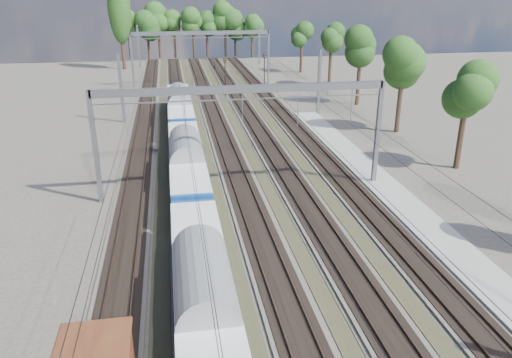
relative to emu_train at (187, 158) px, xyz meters
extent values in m
cube|color=#47423A|center=(-4.50, 12.58, -2.44)|extent=(3.00, 130.00, 0.15)
cube|color=black|center=(-4.50, 12.58, -2.35)|extent=(2.50, 130.00, 0.06)
cube|color=#473326|center=(-5.22, 12.58, -2.25)|extent=(0.08, 130.00, 0.14)
cube|color=#473326|center=(-3.78, 12.58, -2.25)|extent=(0.08, 130.00, 0.14)
cube|color=#47423A|center=(0.00, 12.58, -2.44)|extent=(3.00, 130.00, 0.15)
cube|color=black|center=(0.00, 12.58, -2.35)|extent=(2.50, 130.00, 0.06)
cube|color=#473326|center=(-0.72, 12.58, -2.25)|extent=(0.08, 130.00, 0.14)
cube|color=#473326|center=(0.72, 12.58, -2.25)|extent=(0.08, 130.00, 0.14)
cube|color=#47423A|center=(4.50, 12.58, -2.44)|extent=(3.00, 130.00, 0.15)
cube|color=black|center=(4.50, 12.58, -2.35)|extent=(2.50, 130.00, 0.06)
cube|color=#473326|center=(3.78, 12.58, -2.25)|extent=(0.08, 130.00, 0.14)
cube|color=#473326|center=(5.22, 12.58, -2.25)|extent=(0.08, 130.00, 0.14)
cube|color=#47423A|center=(9.00, 12.58, -2.44)|extent=(3.00, 130.00, 0.15)
cube|color=black|center=(9.00, 12.58, -2.35)|extent=(2.50, 130.00, 0.06)
cube|color=#473326|center=(8.28, 12.58, -2.25)|extent=(0.08, 130.00, 0.14)
cube|color=#473326|center=(9.72, 12.58, -2.25)|extent=(0.08, 130.00, 0.14)
cube|color=#47423A|center=(13.50, 12.58, -2.44)|extent=(3.00, 130.00, 0.15)
cube|color=black|center=(13.50, 12.58, -2.35)|extent=(2.50, 130.00, 0.06)
cube|color=#473326|center=(12.78, 12.58, -2.25)|extent=(0.08, 130.00, 0.14)
cube|color=#473326|center=(14.22, 12.58, -2.25)|extent=(0.08, 130.00, 0.14)
cube|color=#312C20|center=(-2.25, 12.58, -2.49)|extent=(1.10, 130.00, 0.05)
cube|color=#312C20|center=(2.25, 12.58, -2.49)|extent=(1.10, 130.00, 0.05)
cube|color=#312C20|center=(6.75, 12.58, -2.49)|extent=(1.10, 130.00, 0.05)
cube|color=#312C20|center=(11.25, 12.58, -2.49)|extent=(1.10, 130.00, 0.05)
cube|color=gray|center=(16.50, -12.42, -2.37)|extent=(3.00, 70.00, 0.30)
cube|color=slate|center=(-7.00, -2.42, 1.98)|extent=(0.35, 0.35, 9.00)
cube|color=slate|center=(16.00, -2.42, 1.98)|extent=(0.35, 0.35, 9.00)
cube|color=slate|center=(4.50, -2.42, 6.18)|extent=(23.00, 0.35, 0.60)
cube|color=slate|center=(-7.00, 45.58, 1.98)|extent=(0.35, 0.35, 9.00)
cube|color=slate|center=(16.00, 45.58, 1.98)|extent=(0.35, 0.35, 9.00)
cube|color=slate|center=(4.50, 45.58, 6.18)|extent=(23.00, 0.35, 0.60)
cube|color=slate|center=(-7.00, 22.58, 1.73)|extent=(0.35, 0.35, 8.50)
cube|color=slate|center=(-7.00, 67.58, 1.73)|extent=(0.35, 0.35, 8.50)
cube|color=slate|center=(18.30, 22.58, 1.73)|extent=(0.35, 0.35, 8.50)
cube|color=slate|center=(18.30, 67.58, 1.73)|extent=(0.35, 0.35, 8.50)
cylinder|color=black|center=(-4.50, 12.58, 2.98)|extent=(0.03, 130.00, 0.03)
cylinder|color=black|center=(-4.50, 12.58, 4.08)|extent=(0.03, 130.00, 0.03)
cylinder|color=black|center=(0.00, 12.58, 2.98)|extent=(0.03, 130.00, 0.03)
cylinder|color=black|center=(0.00, 12.58, 4.08)|extent=(0.03, 130.00, 0.03)
cylinder|color=black|center=(4.50, 12.58, 2.98)|extent=(0.03, 130.00, 0.03)
cylinder|color=black|center=(4.50, 12.58, 4.08)|extent=(0.03, 130.00, 0.03)
cylinder|color=black|center=(9.00, 12.58, 2.98)|extent=(0.03, 130.00, 0.03)
cylinder|color=black|center=(9.00, 12.58, 4.08)|extent=(0.03, 130.00, 0.03)
cylinder|color=black|center=(13.50, 12.58, 2.98)|extent=(0.03, 130.00, 0.03)
cylinder|color=black|center=(13.50, 12.58, 4.08)|extent=(0.03, 130.00, 0.03)
cylinder|color=black|center=(-9.62, 80.07, 0.60)|extent=(0.56, 0.56, 6.23)
sphere|color=#163D16|center=(-9.62, 80.07, 5.58)|extent=(4.71, 4.71, 4.71)
cylinder|color=black|center=(-6.69, 79.17, 0.61)|extent=(0.56, 0.56, 6.26)
sphere|color=#163D16|center=(-6.69, 79.17, 5.61)|extent=(4.20, 4.20, 4.20)
cylinder|color=black|center=(-2.84, 78.07, 0.86)|extent=(0.56, 0.56, 6.76)
sphere|color=#163D16|center=(-2.84, 78.07, 6.27)|extent=(4.73, 4.73, 4.73)
cylinder|color=black|center=(0.79, 78.22, 1.05)|extent=(0.56, 0.56, 7.14)
sphere|color=#163D16|center=(0.79, 78.22, 6.76)|extent=(4.66, 4.66, 4.66)
cylinder|color=black|center=(4.44, 79.76, 0.42)|extent=(0.56, 0.56, 5.87)
sphere|color=#163D16|center=(4.44, 79.76, 5.11)|extent=(5.13, 5.13, 5.13)
cylinder|color=black|center=(7.73, 80.56, 0.94)|extent=(0.56, 0.56, 6.93)
sphere|color=#163D16|center=(7.73, 80.56, 6.49)|extent=(3.90, 3.90, 3.90)
cylinder|color=black|center=(12.61, 78.70, 0.27)|extent=(0.56, 0.56, 5.57)
sphere|color=#163D16|center=(12.61, 78.70, 4.72)|extent=(4.70, 4.70, 4.70)
cylinder|color=black|center=(15.07, 80.67, 1.05)|extent=(0.56, 0.56, 7.14)
sphere|color=#163D16|center=(15.07, 80.67, 6.76)|extent=(4.81, 4.81, 4.81)
cylinder|color=black|center=(19.33, 80.36, 0.31)|extent=(0.56, 0.56, 5.65)
sphere|color=#163D16|center=(19.33, 80.36, 4.82)|extent=(4.02, 4.02, 4.02)
cylinder|color=black|center=(25.92, 1.45, 0.05)|extent=(0.56, 0.56, 5.13)
sphere|color=#163D16|center=(25.92, 1.45, 4.16)|extent=(4.74, 4.74, 4.74)
cylinder|color=black|center=(24.08, 13.35, 0.70)|extent=(0.56, 0.56, 6.44)
sphere|color=#163D16|center=(24.08, 13.35, 5.86)|extent=(3.68, 3.68, 3.68)
cylinder|color=black|center=(25.77, 29.42, 0.13)|extent=(0.56, 0.56, 5.31)
sphere|color=#163D16|center=(25.77, 29.42, 4.38)|extent=(3.37, 3.37, 3.37)
cylinder|color=black|center=(24.56, 41.13, 0.36)|extent=(0.56, 0.56, 5.76)
sphere|color=#163D16|center=(24.56, 41.13, 4.97)|extent=(4.88, 4.88, 4.88)
cylinder|color=black|center=(24.80, 55.75, 0.54)|extent=(0.56, 0.56, 6.11)
sphere|color=#163D16|center=(24.80, 55.75, 5.42)|extent=(3.90, 3.90, 3.90)
cylinder|color=black|center=(-10.00, 65.58, 5.48)|extent=(0.70, 0.70, 16.00)
ellipsoid|color=#1C4416|center=(-10.00, 65.58, 9.48)|extent=(4.40, 4.40, 14.08)
cube|color=black|center=(0.00, -13.17, -1.97)|extent=(2.01, 3.01, 0.80)
cube|color=navy|center=(0.00, -20.19, -0.46)|extent=(2.81, 20.05, 1.90)
cube|color=silver|center=(0.00, -20.19, 0.04)|extent=(2.89, 19.25, 0.95)
cube|color=black|center=(1.45, -20.19, 0.04)|extent=(0.04, 17.04, 0.70)
cylinder|color=gray|center=(0.00, -20.19, 0.49)|extent=(2.85, 20.05, 2.85)
cube|color=black|center=(0.00, -6.56, -1.97)|extent=(2.01, 3.01, 0.80)
cube|color=black|center=(0.00, 7.48, -1.97)|extent=(2.01, 3.01, 0.80)
cube|color=navy|center=(0.00, 0.46, -0.46)|extent=(2.81, 20.05, 1.90)
cube|color=silver|center=(0.00, 0.46, 0.04)|extent=(2.89, 19.25, 0.95)
cube|color=black|center=(1.45, 0.46, 0.04)|extent=(0.04, 17.04, 0.70)
cube|color=yellow|center=(0.00, -3.95, -0.97)|extent=(2.91, 5.61, 0.70)
cylinder|color=gray|center=(0.00, 0.46, 0.49)|extent=(2.85, 20.05, 2.85)
cube|color=black|center=(0.00, 14.09, -1.97)|extent=(2.01, 3.01, 0.80)
cube|color=black|center=(0.00, 28.13, -1.97)|extent=(2.01, 3.01, 0.80)
cube|color=navy|center=(0.00, 21.11, -0.46)|extent=(2.81, 20.05, 1.90)
cube|color=silver|center=(0.00, 21.11, 0.04)|extent=(2.89, 19.25, 0.95)
cube|color=black|center=(1.45, 21.11, 0.04)|extent=(0.04, 17.04, 0.70)
cube|color=yellow|center=(0.00, 16.70, -0.97)|extent=(2.91, 5.61, 0.70)
cylinder|color=gray|center=(0.00, 21.11, 0.49)|extent=(2.85, 20.05, 2.85)
imported|color=black|center=(8.17, 62.46, -1.72)|extent=(0.59, 0.69, 1.60)
cylinder|color=black|center=(7.45, 36.54, -0.01)|extent=(0.14, 0.14, 5.03)
cube|color=black|center=(7.45, 36.54, 2.86)|extent=(0.41, 0.33, 0.70)
sphere|color=red|center=(7.45, 36.41, 3.06)|extent=(0.16, 0.16, 0.16)
sphere|color=#0C9919|center=(7.45, 36.41, 2.71)|extent=(0.16, 0.16, 0.16)
cylinder|color=black|center=(14.24, 39.96, 0.06)|extent=(0.14, 0.14, 5.15)
cube|color=black|center=(14.24, 39.96, 3.00)|extent=(0.38, 0.25, 0.72)
sphere|color=red|center=(14.24, 39.83, 3.20)|extent=(0.16, 0.16, 0.16)
sphere|color=#0C9919|center=(14.24, 39.83, 2.84)|extent=(0.16, 0.16, 0.16)
camera|label=1|loc=(-0.97, -40.61, 13.81)|focal=35.00mm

